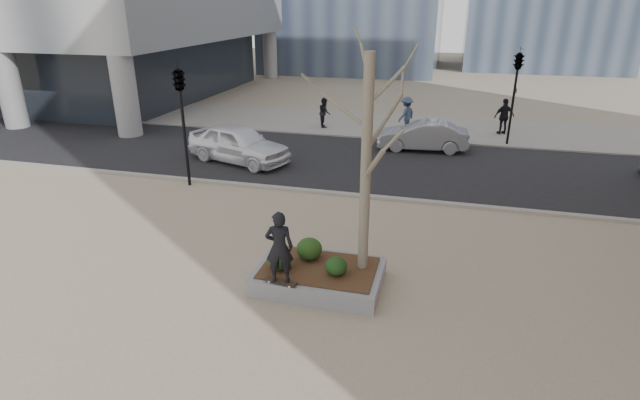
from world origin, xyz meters
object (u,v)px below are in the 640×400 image
(skateboarder, at_px, (279,247))
(police_car, at_px, (239,144))
(planter, at_px, (319,277))
(skateboard, at_px, (281,282))

(skateboarder, bearing_deg, police_car, -75.49)
(planter, distance_m, skateboarder, 1.60)
(planter, bearing_deg, police_car, 123.69)
(skateboard, bearing_deg, skateboarder, 125.98)
(skateboarder, bearing_deg, skateboard, 102.91)
(skateboard, height_order, skateboarder, skateboarder)
(planter, distance_m, skateboard, 1.14)
(skateboarder, distance_m, police_car, 10.93)
(skateboard, relative_size, police_car, 0.17)
(skateboard, bearing_deg, planter, 61.83)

